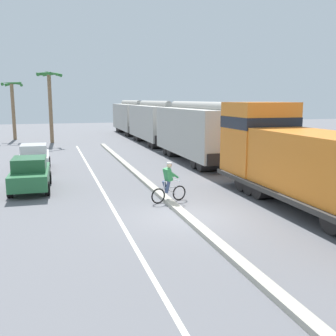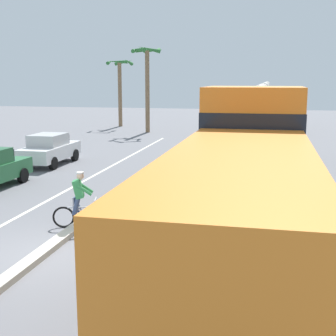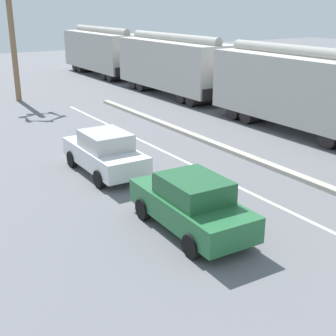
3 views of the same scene
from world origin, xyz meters
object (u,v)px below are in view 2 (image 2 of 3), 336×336
at_px(hopper_car_trailing, 266,104).
at_px(palm_tree_near, 147,69).
at_px(hopper_car_lead, 259,129).
at_px(parked_car_white, 50,149).
at_px(hopper_car_middle, 264,112).
at_px(palm_tree_far, 120,79).
at_px(cyclist, 80,201).
at_px(locomotive, 245,196).

relative_size(hopper_car_trailing, palm_tree_near, 1.49).
xyz_separation_m(hopper_car_lead, parked_car_white, (-10.73, -0.35, -1.26)).
xyz_separation_m(hopper_car_middle, parked_car_white, (-10.73, -11.95, -1.26)).
xyz_separation_m(hopper_car_trailing, palm_tree_far, (-13.41, -3.38, 2.37)).
bearing_deg(hopper_car_middle, hopper_car_lead, -90.00).
bearing_deg(hopper_car_lead, hopper_car_trailing, 90.00).
bearing_deg(hopper_car_lead, palm_tree_far, 124.08).
bearing_deg(cyclist, hopper_car_middle, 76.97).
distance_m(locomotive, palm_tree_far, 34.78).
bearing_deg(hopper_car_trailing, locomotive, -90.00).
distance_m(parked_car_white, palm_tree_near, 16.48).
xyz_separation_m(locomotive, palm_tree_near, (-9.62, 27.64, 3.47)).
bearing_deg(hopper_car_lead, parked_car_white, -178.16).
height_order(palm_tree_near, palm_tree_far, palm_tree_near).
relative_size(locomotive, palm_tree_far, 1.85).
distance_m(palm_tree_near, palm_tree_far, 5.82).
distance_m(locomotive, cyclist, 5.54).
bearing_deg(palm_tree_far, hopper_car_trailing, 14.14).
bearing_deg(hopper_car_middle, cyclist, -103.03).
relative_size(hopper_car_middle, parked_car_white, 2.52).
bearing_deg(hopper_car_middle, palm_tree_far, 148.49).
bearing_deg(hopper_car_trailing, parked_car_white, -114.50).
height_order(hopper_car_trailing, palm_tree_near, palm_tree_near).
xyz_separation_m(parked_car_white, cyclist, (5.74, -9.61, 0.00)).
bearing_deg(parked_car_white, hopper_car_trailing, 65.50).
bearing_deg(palm_tree_near, palm_tree_far, 131.13).
relative_size(hopper_car_trailing, parked_car_white, 2.52).
bearing_deg(hopper_car_lead, locomotive, -90.00).
bearing_deg(palm_tree_near, locomotive, -70.80).
height_order(hopper_car_middle, cyclist, hopper_car_middle).
height_order(locomotive, hopper_car_middle, locomotive).
relative_size(locomotive, cyclist, 6.77).
xyz_separation_m(hopper_car_trailing, parked_car_white, (-10.73, -23.55, -1.26)).
bearing_deg(palm_tree_near, parked_car_white, -94.00).
distance_m(locomotive, hopper_car_trailing, 35.36).
bearing_deg(hopper_car_middle, parked_car_white, -131.93).
height_order(hopper_car_lead, hopper_car_trailing, same).
bearing_deg(locomotive, palm_tree_far, 112.75).
relative_size(locomotive, hopper_car_lead, 1.10).
distance_m(hopper_car_trailing, palm_tree_near, 12.74).
bearing_deg(hopper_car_trailing, hopper_car_middle, -90.00).
distance_m(hopper_car_middle, palm_tree_far, 15.91).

